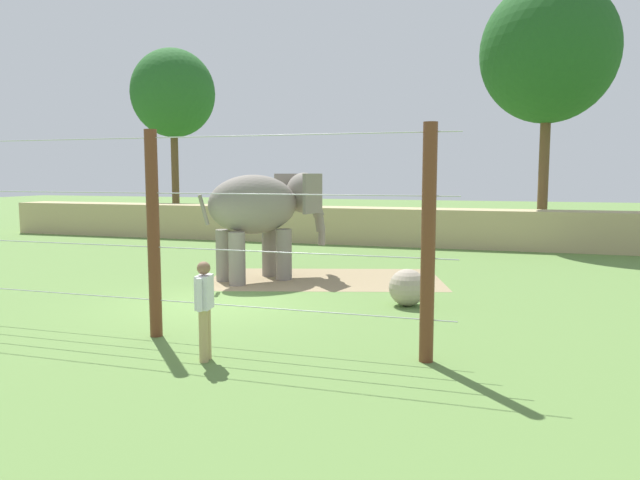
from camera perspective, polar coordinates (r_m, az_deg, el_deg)
The scene contains 9 objects.
ground_plane at distance 14.49m, azimuth -10.01°, elevation -6.08°, with size 120.00×120.00×0.00m, color #5B7F3D.
dirt_patch at distance 17.61m, azimuth 0.53°, elevation -3.77°, with size 6.77×3.83×0.01m, color #937F5B.
embankment_wall at distance 26.80m, azimuth 3.25°, elevation 1.43°, with size 36.00×1.80×1.62m, color tan.
elephant at distance 17.44m, azimuth -5.47°, elevation 2.99°, with size 3.30×3.72×3.15m.
enrichment_ball at distance 14.14m, azimuth 8.41°, elevation -4.54°, with size 0.88×0.88×0.88m, color tan.
cable_fence at distance 11.68m, azimuth -16.42°, elevation 0.57°, with size 11.78×0.23×3.92m.
zookeeper at distance 10.02m, azimuth -11.06°, elevation -6.25°, with size 0.28×0.58×1.67m.
tree_far_left at distance 28.64m, azimuth 21.14°, elevation 16.48°, with size 5.82×5.82×11.43m.
tree_left_of_centre at distance 37.47m, azimuth -13.96°, elevation 13.50°, with size 4.98×4.98×10.54m.
Camera 1 is at (6.59, -12.53, 3.09)m, focal length 33.25 mm.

